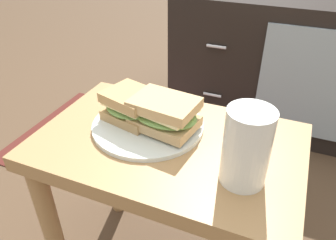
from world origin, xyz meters
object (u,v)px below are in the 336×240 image
at_px(sandwich_back, 165,113).
at_px(beer_glass, 246,149).
at_px(plate, 148,125).
at_px(sandwich_front, 131,106).
at_px(tv_cabinet, 285,63).

bearing_deg(sandwich_back, beer_glass, -23.63).
distance_m(plate, sandwich_back, 0.06).
bearing_deg(sandwich_back, sandwich_front, 173.17).
relative_size(sandwich_front, sandwich_back, 0.87).
xyz_separation_m(plate, beer_glass, (0.23, -0.09, 0.06)).
distance_m(tv_cabinet, beer_glass, 1.03).
distance_m(plate, sandwich_front, 0.06).
bearing_deg(sandwich_front, sandwich_back, -6.83).
bearing_deg(tv_cabinet, beer_glass, -90.34).
xyz_separation_m(plate, sandwich_back, (0.04, -0.01, 0.04)).
height_order(sandwich_back, beer_glass, beer_glass).
bearing_deg(plate, sandwich_front, 173.17).
bearing_deg(plate, beer_glass, -20.73).
distance_m(sandwich_front, beer_glass, 0.29).
xyz_separation_m(tv_cabinet, sandwich_front, (-0.28, -0.91, 0.21)).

